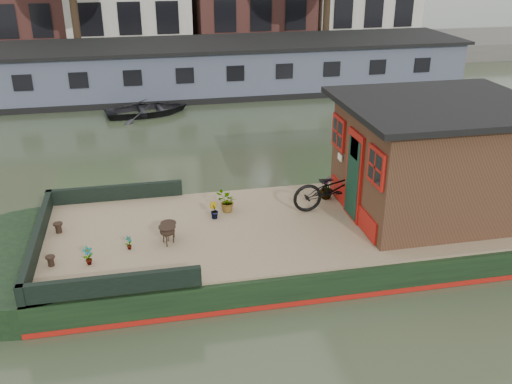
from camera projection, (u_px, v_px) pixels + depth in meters
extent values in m
plane|color=#27301F|center=(330.00, 246.00, 12.33)|extent=(120.00, 120.00, 0.00)
cube|color=black|center=(331.00, 233.00, 12.20)|extent=(12.00, 4.00, 0.60)
cylinder|color=black|center=(37.00, 263.00, 11.09)|extent=(4.00, 4.00, 0.60)
cube|color=maroon|center=(331.00, 243.00, 12.30)|extent=(12.02, 4.02, 0.10)
cube|color=#8B7356|center=(332.00, 220.00, 12.07)|extent=(11.80, 3.80, 0.05)
cube|color=black|center=(38.00, 239.00, 10.90)|extent=(0.12, 4.00, 0.35)
cube|color=black|center=(115.00, 193.00, 12.88)|extent=(3.00, 0.12, 0.35)
cube|color=black|center=(111.00, 285.00, 9.44)|extent=(3.00, 0.12, 0.35)
cube|color=black|center=(435.00, 161.00, 12.00)|extent=(3.50, 3.00, 2.30)
cube|color=black|center=(442.00, 105.00, 11.51)|extent=(4.00, 3.50, 0.12)
cube|color=maroon|center=(354.00, 176.00, 11.75)|extent=(0.06, 0.80, 1.90)
cube|color=black|center=(353.00, 178.00, 11.77)|extent=(0.04, 0.64, 1.70)
cube|color=maroon|center=(376.00, 167.00, 10.57)|extent=(0.06, 0.72, 0.72)
cube|color=maroon|center=(339.00, 133.00, 12.45)|extent=(0.06, 0.72, 0.72)
imported|color=black|center=(335.00, 188.00, 12.34)|extent=(1.90, 0.72, 0.99)
imported|color=maroon|center=(88.00, 256.00, 10.30)|extent=(0.23, 0.20, 0.37)
imported|color=brown|center=(214.00, 210.00, 12.02)|extent=(0.25, 0.26, 0.36)
imported|color=#AD6032|center=(227.00, 202.00, 12.28)|extent=(0.57, 0.56, 0.48)
imported|color=brown|center=(326.00, 188.00, 12.93)|extent=(0.32, 0.32, 0.51)
imported|color=maroon|center=(129.00, 243.00, 10.82)|extent=(0.18, 0.18, 0.29)
cylinder|color=black|center=(58.00, 228.00, 11.46)|extent=(0.19, 0.19, 0.21)
cylinder|color=black|center=(51.00, 261.00, 10.30)|extent=(0.17, 0.17, 0.19)
imported|color=black|center=(147.00, 106.00, 21.41)|extent=(3.48, 2.77, 0.65)
cube|color=#414757|center=(228.00, 68.00, 24.44)|extent=(20.00, 4.00, 2.00)
cube|color=black|center=(227.00, 43.00, 24.02)|extent=(20.40, 4.40, 0.12)
cube|color=black|center=(228.00, 88.00, 24.80)|extent=(20.00, 4.05, 0.24)
cube|color=#47443F|center=(209.00, 54.00, 30.48)|extent=(60.00, 6.00, 0.90)
cylinder|color=#332316|center=(74.00, 12.00, 26.94)|extent=(0.36, 0.36, 4.00)
cylinder|color=#332316|center=(327.00, 6.00, 29.25)|extent=(0.36, 0.36, 4.00)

